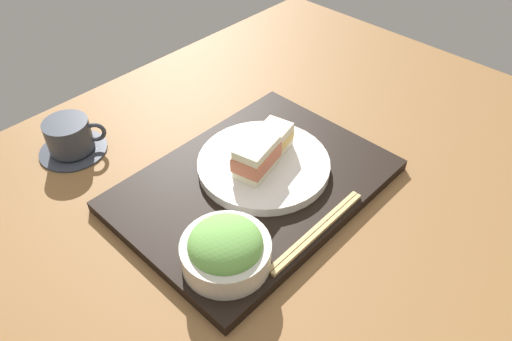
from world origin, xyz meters
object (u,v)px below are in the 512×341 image
at_px(sandwich_plate, 264,164).
at_px(sandwich_far, 271,142).
at_px(sandwich_near, 256,157).
at_px(salad_bowl, 226,249).
at_px(chopsticks_pair, 317,231).
at_px(coffee_cup, 70,138).

relative_size(sandwich_plate, sandwich_far, 2.61).
bearing_deg(sandwich_near, sandwich_far, 14.63).
height_order(sandwich_near, salad_bowl, sandwich_near).
xyz_separation_m(sandwich_near, chopsticks_pair, (-0.03, -0.15, -0.04)).
xyz_separation_m(sandwich_plate, sandwich_near, (-0.03, -0.01, 0.04)).
height_order(salad_bowl, chopsticks_pair, salad_bowl).
bearing_deg(salad_bowl, sandwich_near, 29.94).
bearing_deg(sandwich_far, sandwich_near, -165.37).
height_order(sandwich_far, coffee_cup, sandwich_far).
distance_m(sandwich_far, coffee_cup, 0.38).
xyz_separation_m(sandwich_near, sandwich_far, (0.05, 0.01, -0.00)).
relative_size(salad_bowl, chopsticks_pair, 0.61).
xyz_separation_m(sandwich_plate, chopsticks_pair, (-0.05, -0.16, -0.01)).
relative_size(sandwich_plate, coffee_cup, 1.85).
xyz_separation_m(sandwich_plate, salad_bowl, (-0.19, -0.10, 0.02)).
bearing_deg(chopsticks_pair, coffee_cup, 107.02).
height_order(sandwich_far, chopsticks_pair, sandwich_far).
bearing_deg(sandwich_near, chopsticks_pair, -99.77).
relative_size(sandwich_plate, chopsticks_pair, 1.08).
bearing_deg(chopsticks_pair, salad_bowl, 155.66).
bearing_deg(chopsticks_pair, sandwich_plate, 71.95).
distance_m(sandwich_far, chopsticks_pair, 0.19).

